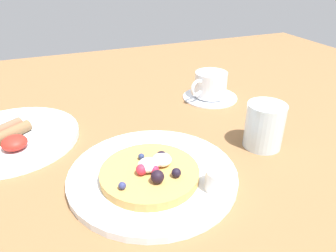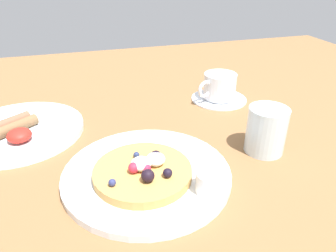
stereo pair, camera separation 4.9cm
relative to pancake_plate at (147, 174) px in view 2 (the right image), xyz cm
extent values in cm
cube|color=brown|center=(3.16, 4.00, -2.12)|extent=(180.21, 153.60, 3.00)
cylinder|color=white|center=(0.00, 0.00, 0.00)|extent=(27.25, 27.25, 1.23)
cylinder|color=tan|center=(-0.92, -1.21, 1.35)|extent=(15.55, 15.55, 1.46)
sphere|color=black|center=(-0.74, -0.67, 2.83)|extent=(1.52, 1.52, 1.52)
sphere|color=black|center=(-1.01, -1.33, 2.79)|extent=(1.44, 1.44, 1.44)
sphere|color=navy|center=(-0.90, -1.09, 2.62)|extent=(1.09, 1.09, 1.09)
sphere|color=black|center=(2.26, -4.31, 2.80)|extent=(1.46, 1.46, 1.46)
sphere|color=black|center=(-0.80, -4.51, 3.07)|extent=(2.00, 2.00, 2.00)
sphere|color=#CB2841|center=(-2.37, -1.81, 2.93)|extent=(1.71, 1.71, 1.71)
sphere|color=#C1283E|center=(-1.90, -0.81, 2.68)|extent=(1.22, 1.22, 1.22)
sphere|color=#BF2444|center=(-0.51, -2.36, 2.79)|extent=(1.44, 1.44, 1.44)
sphere|color=red|center=(-0.60, -1.72, 2.91)|extent=(1.68, 1.68, 1.68)
sphere|color=black|center=(1.63, 0.24, 2.99)|extent=(1.84, 1.84, 1.84)
sphere|color=navy|center=(-5.96, -4.06, 2.64)|extent=(1.13, 1.13, 1.13)
sphere|color=navy|center=(-1.21, 2.04, 2.59)|extent=(1.04, 1.04, 1.04)
ellipsoid|color=white|center=(-1.12, -1.17, 3.03)|extent=(3.20, 3.20, 1.92)
ellipsoid|color=white|center=(1.38, -0.58, 3.00)|extent=(3.09, 3.09, 1.85)
cylinder|color=white|center=(7.91, -7.57, 2.30)|extent=(4.48, 4.48, 3.36)
cylinder|color=#75350C|center=(7.91, -7.57, 2.97)|extent=(3.67, 3.67, 0.40)
cylinder|color=white|center=(-21.79, 21.25, 0.03)|extent=(25.61, 25.61, 1.29)
cylinder|color=brown|center=(-22.56, 19.02, 1.77)|extent=(9.89, 8.09, 2.20)
cylinder|color=#8B5941|center=(-24.14, 20.99, 1.77)|extent=(9.94, 7.99, 2.20)
ellipsoid|color=red|center=(-20.66, 15.60, 1.90)|extent=(4.48, 4.48, 2.46)
cylinder|color=white|center=(24.37, 25.62, -0.29)|extent=(13.69, 13.69, 0.66)
cylinder|color=white|center=(24.37, 25.62, 3.08)|extent=(7.92, 7.92, 6.07)
torus|color=white|center=(19.73, 23.87, 3.39)|extent=(4.21, 2.23, 4.20)
cylinder|color=#8C5E3F|center=(24.37, 25.62, 5.02)|extent=(6.74, 6.74, 0.49)
cylinder|color=silver|center=(22.53, 1.75, 3.67)|extent=(7.09, 7.09, 8.58)
camera|label=1|loc=(-13.00, -39.20, 31.43)|focal=33.77mm
camera|label=2|loc=(-8.34, -40.81, 31.43)|focal=33.77mm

